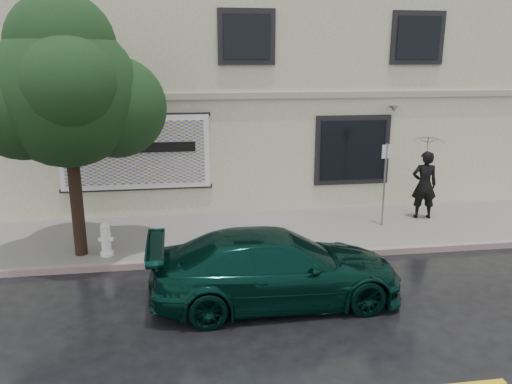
{
  "coord_description": "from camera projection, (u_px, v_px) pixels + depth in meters",
  "views": [
    {
      "loc": [
        -1.83,
        -9.29,
        4.63
      ],
      "look_at": [
        -0.14,
        2.2,
        1.51
      ],
      "focal_mm": 35.0,
      "sensor_mm": 36.0,
      "label": 1
    }
  ],
  "objects": [
    {
      "name": "ground",
      "position": [
        278.0,
        289.0,
        10.34
      ],
      "size": [
        90.0,
        90.0,
        0.0
      ],
      "primitive_type": "plane",
      "color": "black",
      "rests_on": "ground"
    },
    {
      "name": "sidewalk",
      "position": [
        256.0,
        233.0,
        13.42
      ],
      "size": [
        20.0,
        3.5,
        0.15
      ],
      "primitive_type": "cube",
      "color": "gray",
      "rests_on": "ground"
    },
    {
      "name": "curb",
      "position": [
        266.0,
        258.0,
        11.75
      ],
      "size": [
        20.0,
        0.18,
        0.16
      ],
      "primitive_type": "cube",
      "color": "gray",
      "rests_on": "ground"
    },
    {
      "name": "building",
      "position": [
        233.0,
        90.0,
        18.02
      ],
      "size": [
        20.0,
        8.12,
        7.0
      ],
      "color": "beige",
      "rests_on": "ground"
    },
    {
      "name": "billboard",
      "position": [
        135.0,
        153.0,
        14.06
      ],
      "size": [
        4.3,
        0.16,
        2.2
      ],
      "color": "white",
      "rests_on": "ground"
    },
    {
      "name": "car",
      "position": [
        277.0,
        267.0,
        9.66
      ],
      "size": [
        4.92,
        2.25,
        1.42
      ],
      "primitive_type": "imported",
      "rotation": [
        0.0,
        0.0,
        1.59
      ],
      "color": "black",
      "rests_on": "ground"
    },
    {
      "name": "pedestrian",
      "position": [
        424.0,
        185.0,
        14.25
      ],
      "size": [
        0.79,
        0.59,
        1.96
      ],
      "primitive_type": "imported",
      "rotation": [
        0.0,
        0.0,
        2.95
      ],
      "color": "black",
      "rests_on": "sidewalk"
    },
    {
      "name": "umbrella",
      "position": [
        428.0,
        138.0,
        13.91
      ],
      "size": [
        1.27,
        1.27,
        0.71
      ],
      "primitive_type": "imported",
      "rotation": [
        0.0,
        0.0,
        -0.42
      ],
      "color": "black",
      "rests_on": "pedestrian"
    },
    {
      "name": "street_tree",
      "position": [
        66.0,
        95.0,
        10.83
      ],
      "size": [
        3.2,
        3.2,
        5.32
      ],
      "color": "black",
      "rests_on": "sidewalk"
    },
    {
      "name": "fire_hydrant",
      "position": [
        106.0,
        239.0,
        11.62
      ],
      "size": [
        0.33,
        0.31,
        0.81
      ],
      "rotation": [
        0.0,
        0.0,
        -0.26
      ],
      "color": "white",
      "rests_on": "sidewalk"
    },
    {
      "name": "sign_pole",
      "position": [
        385.0,
        176.0,
        13.49
      ],
      "size": [
        0.28,
        0.08,
        2.29
      ],
      "rotation": [
        0.0,
        0.0,
        0.22
      ],
      "color": "gray",
      "rests_on": "sidewalk"
    }
  ]
}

